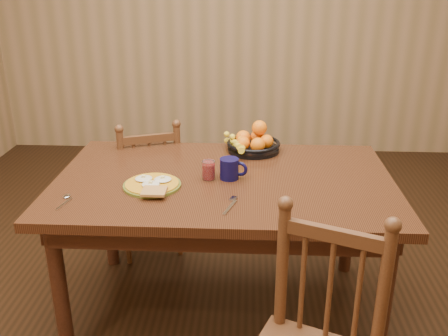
{
  "coord_description": "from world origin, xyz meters",
  "views": [
    {
      "loc": [
        0.12,
        -2.18,
        1.68
      ],
      "look_at": [
        0.0,
        0.0,
        0.8
      ],
      "focal_mm": 40.0,
      "sensor_mm": 36.0,
      "label": 1
    }
  ],
  "objects_px": {
    "chair_far": "(149,190)",
    "fruit_bowl": "(252,143)",
    "breakfast_plate": "(152,184)",
    "coffee_mug": "(230,169)",
    "dining_table": "(224,194)"
  },
  "relations": [
    {
      "from": "chair_far",
      "to": "fruit_bowl",
      "type": "relative_size",
      "value": 2.66
    },
    {
      "from": "chair_far",
      "to": "breakfast_plate",
      "type": "bearing_deg",
      "value": 83.35
    },
    {
      "from": "chair_far",
      "to": "breakfast_plate",
      "type": "relative_size",
      "value": 3.0
    },
    {
      "from": "breakfast_plate",
      "to": "coffee_mug",
      "type": "xyz_separation_m",
      "value": [
        0.35,
        0.12,
        0.04
      ]
    },
    {
      "from": "dining_table",
      "to": "fruit_bowl",
      "type": "distance_m",
      "value": 0.42
    },
    {
      "from": "dining_table",
      "to": "chair_far",
      "type": "xyz_separation_m",
      "value": [
        -0.49,
        0.57,
        -0.25
      ]
    },
    {
      "from": "chair_far",
      "to": "breakfast_plate",
      "type": "distance_m",
      "value": 0.79
    },
    {
      "from": "chair_far",
      "to": "breakfast_plate",
      "type": "height_order",
      "value": "chair_far"
    },
    {
      "from": "chair_far",
      "to": "fruit_bowl",
      "type": "height_order",
      "value": "fruit_bowl"
    },
    {
      "from": "dining_table",
      "to": "chair_far",
      "type": "distance_m",
      "value": 0.79
    },
    {
      "from": "breakfast_plate",
      "to": "coffee_mug",
      "type": "height_order",
      "value": "coffee_mug"
    },
    {
      "from": "chair_far",
      "to": "coffee_mug",
      "type": "height_order",
      "value": "chair_far"
    },
    {
      "from": "chair_far",
      "to": "coffee_mug",
      "type": "distance_m",
      "value": 0.86
    },
    {
      "from": "breakfast_plate",
      "to": "chair_far",
      "type": "bearing_deg",
      "value": 103.89
    },
    {
      "from": "coffee_mug",
      "to": "fruit_bowl",
      "type": "height_order",
      "value": "fruit_bowl"
    }
  ]
}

